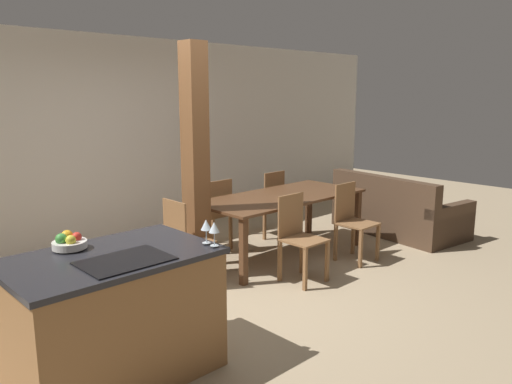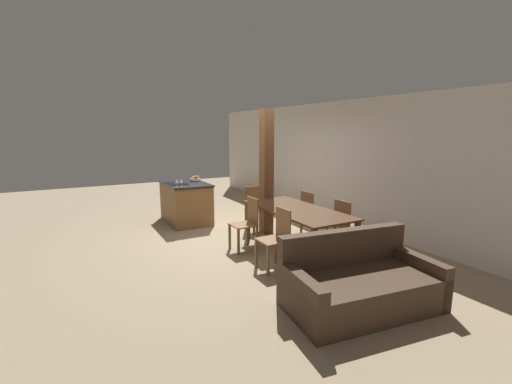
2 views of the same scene
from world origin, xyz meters
The scene contains 14 objects.
ground_plane centered at (0.00, 0.00, 0.00)m, with size 16.00×16.00×0.00m, color #9E896B.
wall_back centered at (0.00, 2.54, 1.35)m, with size 11.20×0.08×2.70m.
kitchen_island centered at (-1.43, -0.50, 0.45)m, with size 1.37×0.88×0.91m.
fruit_bowl centered at (-1.59, -0.21, 0.96)m, with size 0.23×0.23×0.12m.
wine_glass_near centered at (-0.83, -0.87, 1.04)m, with size 0.08×0.08×0.17m.
wine_glass_middle centered at (-0.83, -0.77, 1.04)m, with size 0.08×0.08×0.17m.
dining_table centered at (1.38, 0.56, 0.67)m, with size 2.14×0.96×0.75m.
dining_chair_near_left centered at (0.89, -0.15, 0.49)m, with size 0.40×0.40×0.92m.
dining_chair_near_right centered at (1.86, -0.15, 0.49)m, with size 0.40×0.40×0.92m.
dining_chair_far_left centered at (0.89, 1.27, 0.49)m, with size 0.40×0.40×0.92m.
dining_chair_far_right centered at (1.86, 1.27, 0.49)m, with size 0.40×0.40×0.92m.
dining_chair_head_end centered at (-0.07, 0.56, 0.49)m, with size 0.40×0.40×0.92m.
couch centered at (3.30, 0.10, 0.27)m, with size 1.17×1.88×0.85m.
timber_post centered at (0.18, 0.67, 1.24)m, with size 0.22×0.22×2.48m.
Camera 1 is at (-2.94, -3.50, 1.97)m, focal length 35.00 mm.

